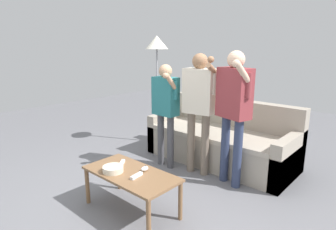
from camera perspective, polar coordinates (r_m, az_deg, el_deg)
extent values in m
plane|color=slate|center=(3.29, -2.51, -17.09)|extent=(12.00, 12.00, 0.00)
cube|color=#9E9384|center=(4.33, 10.23, -6.42)|extent=(2.14, 0.90, 0.42)
cube|color=#AA9F8F|center=(4.19, 9.85, -3.58)|extent=(1.86, 0.78, 0.06)
cube|color=#9E9384|center=(4.50, 12.89, 0.16)|extent=(2.14, 0.18, 0.47)
cube|color=#9E9384|center=(4.86, 0.24, -2.83)|extent=(0.14, 0.90, 0.60)
cube|color=#9E9384|center=(3.91, 22.93, -8.16)|extent=(0.14, 0.90, 0.60)
cube|color=brown|center=(2.98, -7.43, -11.54)|extent=(1.02, 0.50, 0.03)
cylinder|color=brown|center=(3.31, -15.80, -13.44)|extent=(0.04, 0.04, 0.41)
cylinder|color=brown|center=(2.65, -3.90, -20.28)|extent=(0.04, 0.04, 0.41)
cylinder|color=brown|center=(3.53, -9.76, -11.32)|extent=(0.04, 0.04, 0.41)
cylinder|color=brown|center=(2.92, 2.48, -16.76)|extent=(0.04, 0.04, 0.41)
cylinder|color=beige|center=(3.00, -10.92, -10.56)|extent=(0.21, 0.21, 0.06)
ellipsoid|color=white|center=(2.98, -4.66, -10.65)|extent=(0.06, 0.09, 0.05)
cylinder|color=#4C4C51|center=(2.98, -4.50, -10.11)|extent=(0.02, 0.02, 0.01)
cylinder|color=#2D2D33|center=(5.16, -2.08, -5.26)|extent=(0.28, 0.28, 0.02)
cylinder|color=gray|center=(4.95, -2.16, 3.69)|extent=(0.03, 0.03, 1.61)
cone|color=silver|center=(4.88, -2.26, 14.33)|extent=(0.38, 0.38, 0.22)
cylinder|color=#47474C|center=(4.11, -1.44, -4.85)|extent=(0.09, 0.09, 0.75)
cylinder|color=#47474C|center=(3.98, 0.50, -5.44)|extent=(0.09, 0.09, 0.75)
cube|color=#28757A|center=(3.89, -0.50, 3.78)|extent=(0.36, 0.20, 0.52)
sphere|color=tan|center=(3.84, -0.51, 8.78)|extent=(0.18, 0.18, 0.18)
cylinder|color=tan|center=(4.02, -2.35, 3.75)|extent=(0.07, 0.07, 0.49)
cylinder|color=#28757A|center=(3.75, 1.48, 4.95)|extent=(0.07, 0.07, 0.25)
cylinder|color=tan|center=(3.66, 0.50, 6.76)|extent=(0.06, 0.20, 0.23)
sphere|color=tan|center=(3.59, -0.53, 7.87)|extent=(0.07, 0.07, 0.07)
cylinder|color=#756656|center=(3.88, 4.62, -5.40)|extent=(0.10, 0.10, 0.83)
cylinder|color=#756656|center=(3.79, 7.40, -5.93)|extent=(0.10, 0.10, 0.83)
cube|color=beige|center=(3.67, 6.26, 4.76)|extent=(0.42, 0.27, 0.57)
sphere|color=#936B4C|center=(3.63, 6.42, 10.63)|extent=(0.20, 0.20, 0.20)
cylinder|color=#936B4C|center=(3.76, 3.55, 4.64)|extent=(0.07, 0.07, 0.54)
cylinder|color=beige|center=(3.57, 9.17, 6.20)|extent=(0.07, 0.07, 0.27)
cylinder|color=#936B4C|center=(3.50, 8.88, 8.96)|extent=(0.11, 0.28, 0.18)
sphere|color=#936B4C|center=(3.43, 8.54, 10.92)|extent=(0.08, 0.08, 0.08)
cylinder|color=#2D3856|center=(3.67, 11.31, -6.60)|extent=(0.11, 0.11, 0.85)
cylinder|color=#2D3856|center=(3.53, 13.70, -7.56)|extent=(0.11, 0.11, 0.85)
cube|color=brown|center=(3.42, 13.10, 4.29)|extent=(0.45, 0.32, 0.59)
sphere|color=beige|center=(3.38, 13.45, 10.73)|extent=(0.20, 0.20, 0.20)
cylinder|color=beige|center=(3.56, 10.77, 4.35)|extent=(0.07, 0.07, 0.55)
cylinder|color=brown|center=(3.26, 15.73, 5.70)|extent=(0.07, 0.07, 0.28)
cylinder|color=beige|center=(3.17, 14.66, 8.28)|extent=(0.13, 0.25, 0.25)
sphere|color=beige|center=(3.09, 13.46, 9.98)|extent=(0.08, 0.08, 0.08)
cube|color=white|center=(3.17, -9.21, -9.47)|extent=(0.12, 0.14, 0.03)
cylinder|color=silver|center=(3.19, -9.10, -9.00)|extent=(0.01, 0.01, 0.00)
cube|color=silver|center=(3.12, -9.44, -9.50)|extent=(0.02, 0.02, 0.00)
cube|color=white|center=(2.86, -6.31, -11.97)|extent=(0.06, 0.15, 0.03)
cylinder|color=silver|center=(2.88, -5.97, -11.48)|extent=(0.01, 0.01, 0.00)
cube|color=silver|center=(2.83, -6.93, -11.98)|extent=(0.02, 0.02, 0.00)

